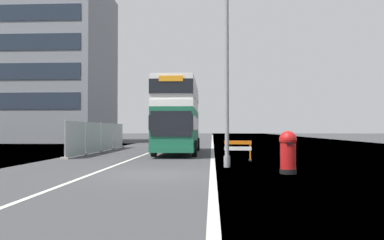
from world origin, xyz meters
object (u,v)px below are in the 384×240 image
red_pillar_postbox (288,150)px  car_oncoming_near (161,136)px  lamppost_foreground (227,72)px  double_decker_bus (178,116)px  car_receding_mid (165,134)px  roadworks_barrier (238,149)px

red_pillar_postbox → car_oncoming_near: car_oncoming_near is taller
lamppost_foreground → car_oncoming_near: 27.17m
lamppost_foreground → car_oncoming_near: (-6.41, 26.20, -3.25)m
double_decker_bus → car_receding_mid: double_decker_bus is taller
double_decker_bus → red_pillar_postbox: 13.14m
red_pillar_postbox → roadworks_barrier: (-1.49, 5.88, -0.23)m
car_oncoming_near → car_receding_mid: bearing=93.3°
car_oncoming_near → lamppost_foreground: bearing=-76.3°
roadworks_barrier → car_receding_mid: 30.33m
double_decker_bus → red_pillar_postbox: bearing=-66.5°
roadworks_barrier → car_receding_mid: size_ratio=0.33×
lamppost_foreground → red_pillar_postbox: (2.20, -2.35, -3.32)m
double_decker_bus → lamppost_foreground: 10.19m
red_pillar_postbox → car_receding_mid: bearing=104.3°
double_decker_bus → lamppost_foreground: size_ratio=1.19×
car_oncoming_near → double_decker_bus: bearing=-78.4°
car_oncoming_near → car_receding_mid: car_receding_mid is taller
double_decker_bus → roadworks_barrier: bearing=-58.6°
lamppost_foreground → double_decker_bus: bearing=107.3°
car_oncoming_near → car_receding_mid: size_ratio=1.02×
red_pillar_postbox → lamppost_foreground: bearing=133.2°
roadworks_barrier → car_oncoming_near: car_oncoming_near is taller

